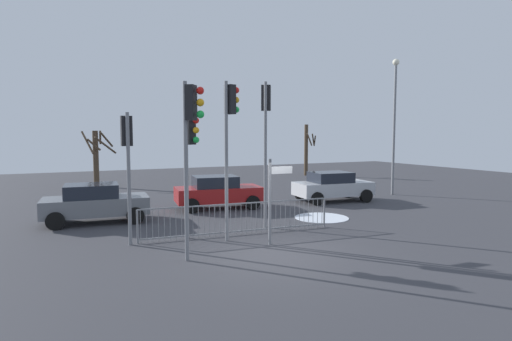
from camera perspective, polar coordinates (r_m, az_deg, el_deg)
The scene contains 15 objects.
ground_plane at distance 12.05m, azimuth 2.22°, elevation -11.17°, with size 60.00×60.00×0.00m, color #38383D.
traffic_light_rear_right at distance 10.97m, azimuth -8.89°, elevation 5.39°, with size 0.48×0.45×4.70m.
traffic_light_foreground_right at distance 13.34m, azimuth -8.98°, elevation 3.19°, with size 0.42×0.51×4.02m.
traffic_light_mid_left at distance 13.17m, azimuth -17.13°, elevation 2.92°, with size 0.33×0.57×3.99m.
traffic_light_rear_left at distance 13.06m, azimuth -3.61°, elevation 6.17°, with size 0.55×0.37×4.96m.
traffic_light_foreground_left at distance 14.95m, azimuth 1.35°, elevation 6.60°, with size 0.43×0.50×5.17m.
direction_sign_post at distance 12.67m, azimuth 2.19°, elevation -3.52°, with size 0.79×0.10×2.61m.
pedestrian_guard_railing at distance 14.03m, azimuth -2.39°, elevation -6.52°, with size 6.54×0.59×1.07m.
car_silver_trailing at distance 21.19m, azimuth 10.35°, elevation -2.09°, with size 3.94×2.22×1.47m.
car_red_near at distance 18.99m, azimuth -5.24°, elevation -2.85°, with size 3.98×2.32×1.47m.
car_grey_far at distance 17.02m, azimuth -21.04°, elevation -4.08°, with size 3.92×2.17×1.47m.
street_lamp at distance 24.21m, azimuth 18.31°, elevation 7.38°, with size 0.36×0.36×7.38m.
bare_tree_left at distance 28.34m, azimuth -20.86°, elevation 1.93°, with size 2.09×1.58×3.56m.
bare_tree_centre at distance 34.06m, azimuth 6.92°, elevation 2.93°, with size 1.22×1.29×4.10m.
snow_patch_kerb at distance 17.09m, azimuth 8.91°, elevation -6.35°, with size 2.15×2.15×0.01m, color silver.
Camera 1 is at (-5.37, -10.25, 3.36)m, focal length 29.42 mm.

